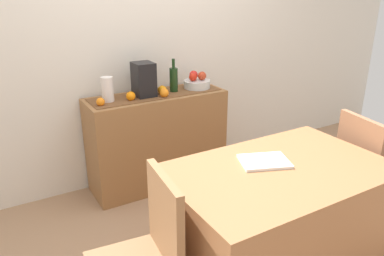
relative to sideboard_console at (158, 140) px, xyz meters
name	(u,v)px	position (x,y,z in m)	size (l,w,h in m)	color
ground_plane	(215,235)	(0.01, -0.92, -0.43)	(6.40, 6.40, 0.02)	#A27C5C
room_wall_rear	(143,31)	(0.01, 0.26, 0.93)	(6.40, 0.06, 2.70)	silver
sideboard_console	(158,140)	(0.00, 0.00, 0.00)	(1.21, 0.42, 0.84)	olive
table_runner	(156,94)	(0.00, 0.00, 0.42)	(1.14, 0.32, 0.01)	brown
fruit_bowl	(197,84)	(0.41, 0.00, 0.46)	(0.24, 0.24, 0.07)	silver
apple_center	(193,77)	(0.36, -0.01, 0.53)	(0.07, 0.07, 0.07)	red
apple_upper	(194,75)	(0.41, 0.06, 0.53)	(0.08, 0.08, 0.08)	red
apple_right	(202,76)	(0.45, -0.01, 0.53)	(0.08, 0.08, 0.08)	#B6381D
wine_bottle	(174,79)	(0.17, 0.00, 0.53)	(0.07, 0.07, 0.29)	#183215
coffee_maker	(144,80)	(-0.11, 0.00, 0.56)	(0.16, 0.18, 0.29)	black
ceramic_vase	(108,90)	(-0.42, 0.00, 0.52)	(0.10, 0.10, 0.20)	silver
orange_loose_far	(131,96)	(-0.25, -0.06, 0.46)	(0.08, 0.08, 0.08)	orange
orange_loose_near_bowl	(162,90)	(0.05, -0.03, 0.46)	(0.08, 0.08, 0.08)	orange
orange_loose_mid	(164,93)	(0.02, -0.11, 0.46)	(0.08, 0.08, 0.08)	orange
orange_loose_end	(101,102)	(-0.51, -0.07, 0.45)	(0.07, 0.07, 0.07)	orange
dining_table	(275,222)	(0.11, -1.42, -0.05)	(1.30, 0.83, 0.74)	#98633D
open_book	(264,161)	(0.07, -1.33, 0.33)	(0.28, 0.21, 0.02)	white
chair_by_corner	(368,197)	(1.02, -1.42, -0.16)	(0.47, 0.47, 0.90)	#955C39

